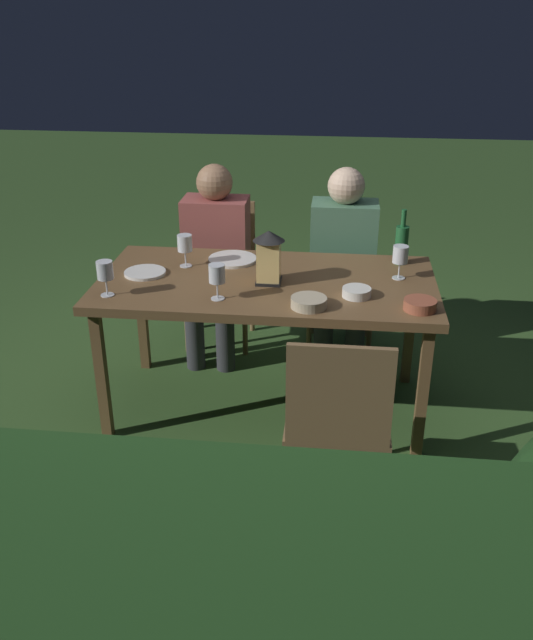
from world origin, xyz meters
name	(u,v)px	position (x,y,z in m)	size (l,w,h in m)	color
ground_plane	(266,406)	(0.00, 0.00, 0.00)	(16.00, 16.00, 0.00)	#385B28
dining_table	(266,291)	(0.00, 0.00, 0.68)	(1.67, 0.85, 0.74)	brown
chair_side_left_a	(342,271)	(-0.38, -0.82, 0.49)	(0.42, 0.40, 0.87)	brown
person_in_green	(343,258)	(-0.38, -0.62, 0.64)	(0.38, 0.47, 1.15)	#4C7A5B
chair_side_left_b	(221,266)	(0.38, -0.82, 0.49)	(0.42, 0.40, 0.87)	brown
person_in_rust	(215,253)	(0.38, -0.62, 0.64)	(0.38, 0.47, 1.15)	#9E4C47
chair_side_right_a	(338,419)	(-0.38, 0.82, 0.49)	(0.42, 0.40, 0.87)	brown
lantern_centerpiece	(269,254)	(-0.01, 0.03, 0.88)	(0.15, 0.15, 0.27)	black
green_bottle_on_table	(401,244)	(-0.67, -0.31, 0.85)	(0.07, 0.07, 0.29)	#1E5B2D
wine_glass_a	(105,272)	(0.72, 0.28, 0.85)	(0.08, 0.08, 0.17)	silver
wine_glass_b	(217,275)	(0.20, 0.26, 0.85)	(0.08, 0.08, 0.17)	silver
wine_glass_c	(185,245)	(0.44, -0.14, 0.85)	(0.08, 0.08, 0.17)	silver
wine_glass_d	(400,256)	(-0.65, -0.09, 0.85)	(0.08, 0.08, 0.17)	silver
plate_a	(232,259)	(0.21, -0.25, 0.74)	(0.26, 0.26, 0.01)	white
plate_b	(145,273)	(0.62, -0.01, 0.74)	(0.21, 0.21, 0.01)	white
bowl_olives	(309,302)	(-0.23, 0.31, 0.76)	(0.16, 0.16, 0.05)	#BCAD8E
bowl_bread	(357,292)	(-0.44, 0.16, 0.76)	(0.13, 0.13, 0.04)	silver
bowl_salad	(420,304)	(-0.72, 0.28, 0.76)	(0.15, 0.15, 0.05)	#9E5138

